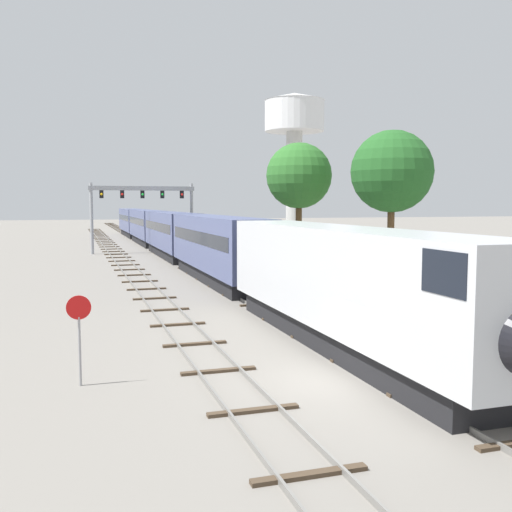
{
  "coord_description": "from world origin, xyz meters",
  "views": [
    {
      "loc": [
        -8.13,
        -16.89,
        5.73
      ],
      "look_at": [
        1.0,
        12.0,
        3.0
      ],
      "focal_mm": 40.91,
      "sensor_mm": 36.0,
      "label": 1
    }
  ],
  "objects_px": {
    "signal_gantry": "(143,202)",
    "trackside_tree_left": "(392,172)",
    "water_tower": "(294,125)",
    "stop_sign": "(79,327)",
    "passenger_train": "(170,232)",
    "trackside_tree_mid": "(299,176)"
  },
  "relations": [
    {
      "from": "passenger_train",
      "to": "stop_sign",
      "type": "xyz_separation_m",
      "value": [
        -10.0,
        -44.28,
        -0.74
      ]
    },
    {
      "from": "passenger_train",
      "to": "trackside_tree_left",
      "type": "bearing_deg",
      "value": -56.88
    },
    {
      "from": "water_tower",
      "to": "stop_sign",
      "type": "relative_size",
      "value": 8.11
    },
    {
      "from": "water_tower",
      "to": "stop_sign",
      "type": "xyz_separation_m",
      "value": [
        -34.38,
        -69.99,
        -16.43
      ]
    },
    {
      "from": "passenger_train",
      "to": "trackside_tree_mid",
      "type": "bearing_deg",
      "value": -58.43
    },
    {
      "from": "signal_gantry",
      "to": "trackside_tree_left",
      "type": "distance_m",
      "value": 32.01
    },
    {
      "from": "stop_sign",
      "to": "trackside_tree_left",
      "type": "bearing_deg",
      "value": 42.84
    },
    {
      "from": "passenger_train",
      "to": "signal_gantry",
      "type": "bearing_deg",
      "value": 112.14
    },
    {
      "from": "stop_sign",
      "to": "trackside_tree_left",
      "type": "relative_size",
      "value": 0.25
    },
    {
      "from": "passenger_train",
      "to": "water_tower",
      "type": "bearing_deg",
      "value": 46.52
    },
    {
      "from": "trackside_tree_left",
      "to": "water_tower",
      "type": "bearing_deg",
      "value": 77.94
    },
    {
      "from": "signal_gantry",
      "to": "trackside_tree_left",
      "type": "relative_size",
      "value": 1.05
    },
    {
      "from": "signal_gantry",
      "to": "stop_sign",
      "type": "relative_size",
      "value": 4.2
    },
    {
      "from": "water_tower",
      "to": "trackside_tree_mid",
      "type": "relative_size",
      "value": 2.11
    },
    {
      "from": "trackside_tree_left",
      "to": "trackside_tree_mid",
      "type": "height_order",
      "value": "trackside_tree_left"
    },
    {
      "from": "passenger_train",
      "to": "trackside_tree_mid",
      "type": "height_order",
      "value": "trackside_tree_mid"
    },
    {
      "from": "passenger_train",
      "to": "trackside_tree_mid",
      "type": "relative_size",
      "value": 9.47
    },
    {
      "from": "water_tower",
      "to": "trackside_tree_left",
      "type": "distance_m",
      "value": 49.63
    },
    {
      "from": "water_tower",
      "to": "trackside_tree_mid",
      "type": "distance_m",
      "value": 44.48
    },
    {
      "from": "passenger_train",
      "to": "trackside_tree_left",
      "type": "distance_m",
      "value": 26.65
    },
    {
      "from": "signal_gantry",
      "to": "stop_sign",
      "type": "xyz_separation_m",
      "value": [
        -7.75,
        -49.81,
        -4.07
      ]
    },
    {
      "from": "water_tower",
      "to": "trackside_tree_mid",
      "type": "height_order",
      "value": "water_tower"
    }
  ]
}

